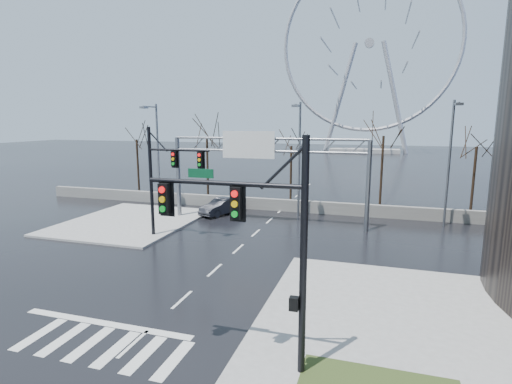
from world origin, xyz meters
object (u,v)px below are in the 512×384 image
at_px(signal_mast_near, 262,232).
at_px(signal_mast_far, 164,172).
at_px(ferris_wheel, 369,51).
at_px(car, 222,206).
at_px(sign_gantry, 262,161).

xyz_separation_m(signal_mast_near, signal_mast_far, (-11.01, 13.00, -0.04)).
bearing_deg(signal_mast_near, ferris_wheel, 90.08).
bearing_deg(signal_mast_near, car, 115.21).
distance_m(sign_gantry, car, 6.57).
distance_m(signal_mast_far, car, 9.09).
distance_m(ferris_wheel, car, 82.61).
bearing_deg(ferris_wheel, car, -97.13).
relative_size(signal_mast_far, car, 1.77).
distance_m(signal_mast_near, signal_mast_far, 17.03).
relative_size(sign_gantry, car, 3.63).
height_order(signal_mast_far, ferris_wheel, ferris_wheel).
bearing_deg(ferris_wheel, signal_mast_far, -97.20).
xyz_separation_m(signal_mast_near, ferris_wheel, (-0.14, 99.04, 21.26)).
bearing_deg(sign_gantry, ferris_wheel, 86.16).
bearing_deg(signal_mast_far, sign_gantry, 47.53).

